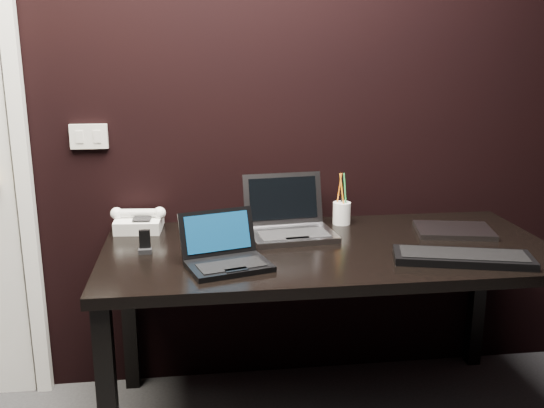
{
  "coord_description": "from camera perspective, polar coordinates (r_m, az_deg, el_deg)",
  "views": [
    {
      "loc": [
        -0.19,
        -0.74,
        1.47
      ],
      "look_at": [
        0.08,
        1.35,
        0.92
      ],
      "focal_mm": 40.0,
      "sensor_mm": 36.0,
      "label": 1
    }
  ],
  "objects": [
    {
      "name": "silver_laptop",
      "position": [
        2.43,
        1.66,
        -1.94
      ],
      "size": [
        0.36,
        0.33,
        0.23
      ],
      "color": "gray",
      "rests_on": "desk"
    },
    {
      "name": "desk",
      "position": [
        2.34,
        5.3,
        -5.75
      ],
      "size": [
        1.7,
        0.8,
        0.74
      ],
      "color": "black",
      "rests_on": "ground"
    },
    {
      "name": "mobile_phone",
      "position": [
        2.27,
        -11.87,
        -3.73
      ],
      "size": [
        0.05,
        0.04,
        0.08
      ],
      "color": "black",
      "rests_on": "desk"
    },
    {
      "name": "ext_keyboard",
      "position": [
        2.24,
        17.52,
        -4.81
      ],
      "size": [
        0.5,
        0.28,
        0.03
      ],
      "color": "black",
      "rests_on": "desk"
    },
    {
      "name": "pen_cup",
      "position": [
        2.6,
        6.58,
        -0.76
      ],
      "size": [
        0.08,
        0.08,
        0.22
      ],
      "color": "white",
      "rests_on": "desk"
    },
    {
      "name": "closed_laptop",
      "position": [
        2.57,
        16.74,
        -2.39
      ],
      "size": [
        0.34,
        0.27,
        0.02
      ],
      "color": "#9A999F",
      "rests_on": "desk"
    },
    {
      "name": "wall_back",
      "position": [
        2.56,
        -3.05,
        10.65
      ],
      "size": [
        4.0,
        0.0,
        4.0
      ],
      "primitive_type": "plane",
      "rotation": [
        1.57,
        0.0,
        0.0
      ],
      "color": "black",
      "rests_on": "ground"
    },
    {
      "name": "desk_phone",
      "position": [
        2.54,
        -12.41,
        -1.59
      ],
      "size": [
        0.23,
        0.18,
        0.11
      ],
      "color": "white",
      "rests_on": "desk"
    },
    {
      "name": "wall_switch",
      "position": [
        2.59,
        -16.86,
        6.1
      ],
      "size": [
        0.15,
        0.02,
        0.1
      ],
      "color": "silver",
      "rests_on": "wall_back"
    },
    {
      "name": "netbook",
      "position": [
        2.1,
        -4.38,
        -4.88
      ],
      "size": [
        0.33,
        0.31,
        0.17
      ],
      "color": "black",
      "rests_on": "desk"
    }
  ]
}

